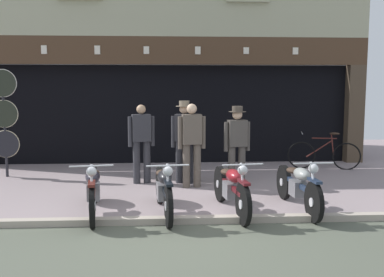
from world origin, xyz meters
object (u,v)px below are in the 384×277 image
object	(u,v)px
motorcycle_left	(93,188)
motorcycle_center_left	(164,188)
motorcycle_center	(231,187)
assistant_far_right	(192,141)
advert_board_near	(246,98)
leaning_bicycle	(324,154)
tyre_sign_pole	(4,115)
shopkeeper_center	(184,137)
salesman_left	(141,140)
motorcycle_center_right	(298,185)
salesman_right	(237,141)

from	to	relation	value
motorcycle_left	motorcycle_center_left	bearing A→B (deg)	168.30
motorcycle_center	motorcycle_left	bearing A→B (deg)	-8.15
assistant_far_right	motorcycle_center	bearing A→B (deg)	100.28
motorcycle_left	advert_board_near	xyz separation A→B (m)	(3.32, 4.76, 1.32)
motorcycle_left	motorcycle_center_left	world-z (taller)	motorcycle_center_left
motorcycle_center_left	leaning_bicycle	world-z (taller)	motorcycle_center_left
motorcycle_center	assistant_far_right	world-z (taller)	assistant_far_right
tyre_sign_pole	leaning_bicycle	xyz separation A→B (m)	(7.52, 0.52, -1.03)
tyre_sign_pole	advert_board_near	size ratio (longest dim) A/B	2.37
advert_board_near	leaning_bicycle	distance (m)	2.53
shopkeeper_center	assistant_far_right	size ratio (longest dim) A/B	1.03
tyre_sign_pole	motorcycle_left	bearing A→B (deg)	-51.19
motorcycle_center	shopkeeper_center	bearing A→B (deg)	-80.51
motorcycle_center_left	tyre_sign_pole	distance (m)	4.84
motorcycle_center	salesman_left	distance (m)	2.79
motorcycle_left	advert_board_near	bearing A→B (deg)	-132.89
motorcycle_center_left	motorcycle_center_right	world-z (taller)	motorcycle_center_left
salesman_left	tyre_sign_pole	xyz separation A→B (m)	(-3.09, 0.83, 0.48)
salesman_left	tyre_sign_pole	world-z (taller)	tyre_sign_pole
assistant_far_right	leaning_bicycle	xyz separation A→B (m)	(3.40, 1.81, -0.57)
leaning_bicycle	motorcycle_center_left	bearing A→B (deg)	147.27
motorcycle_left	assistant_far_right	world-z (taller)	assistant_far_right
tyre_sign_pole	leaning_bicycle	size ratio (longest dim) A/B	1.41
shopkeeper_center	assistant_far_right	world-z (taller)	shopkeeper_center
motorcycle_center_right	salesman_left	size ratio (longest dim) A/B	1.21
motorcycle_center_left	salesman_left	distance (m)	2.39
motorcycle_left	salesman_right	world-z (taller)	salesman_right
shopkeeper_center	assistant_far_right	bearing A→B (deg)	120.19
motorcycle_center	motorcycle_center_right	distance (m)	1.13
motorcycle_center	advert_board_near	xyz separation A→B (m)	(1.12, 4.80, 1.32)
leaning_bicycle	assistant_far_right	bearing A→B (deg)	132.60
motorcycle_center_right	salesman_left	distance (m)	3.49
salesman_right	salesman_left	bearing A→B (deg)	-19.17
motorcycle_left	motorcycle_center_right	size ratio (longest dim) A/B	1.01
assistant_far_right	salesman_right	bearing A→B (deg)	-176.14
motorcycle_center_left	assistant_far_right	bearing A→B (deg)	-113.07
salesman_right	assistant_far_right	xyz separation A→B (m)	(-0.94, -0.17, 0.03)
motorcycle_center_right	leaning_bicycle	distance (m)	3.94
motorcycle_center	tyre_sign_pole	xyz separation A→B (m)	(-4.65, 3.08, 0.98)
motorcycle_center_left	assistant_far_right	world-z (taller)	assistant_far_right
salesman_right	tyre_sign_pole	bearing A→B (deg)	-23.24
motorcycle_center	tyre_sign_pole	world-z (taller)	tyre_sign_pole
advert_board_near	motorcycle_center	bearing A→B (deg)	-103.13
motorcycle_center	motorcycle_center_right	xyz separation A→B (m)	(1.12, 0.08, -0.00)
motorcycle_center_left	assistant_far_right	xyz separation A→B (m)	(0.55, 1.84, 0.52)
shopkeeper_center	leaning_bicycle	distance (m)	3.85
motorcycle_center_left	shopkeeper_center	world-z (taller)	shopkeeper_center
motorcycle_center_right	assistant_far_right	bearing A→B (deg)	-49.14
motorcycle_center_right	tyre_sign_pole	distance (m)	6.58
salesman_right	motorcycle_center_right	bearing A→B (deg)	99.90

